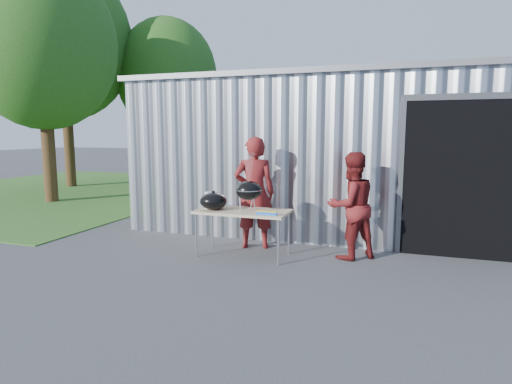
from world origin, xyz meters
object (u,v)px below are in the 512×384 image
(kettle_grill, at_px, (249,185))
(person_bystander, at_px, (351,206))
(person_cook, at_px, (254,193))
(folding_table, at_px, (243,213))

(kettle_grill, distance_m, person_bystander, 1.66)
(kettle_grill, height_order, person_bystander, person_bystander)
(person_cook, relative_size, person_bystander, 1.14)
(folding_table, distance_m, kettle_grill, 0.48)
(folding_table, bearing_deg, person_bystander, 13.88)
(kettle_grill, bearing_deg, person_cook, 99.88)
(folding_table, relative_size, kettle_grill, 1.61)
(folding_table, distance_m, person_cook, 0.59)
(person_bystander, bearing_deg, folding_table, -26.06)
(kettle_grill, xyz_separation_m, person_bystander, (1.56, 0.44, -0.32))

